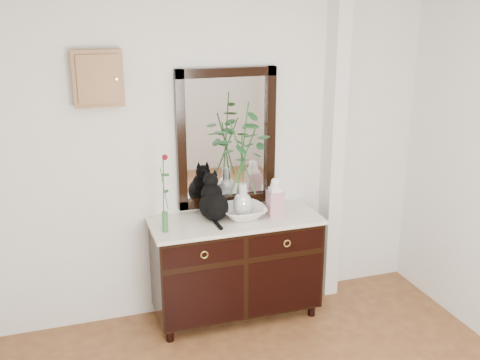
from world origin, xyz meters
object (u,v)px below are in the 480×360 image
object	(u,v)px
sideboard	(236,263)
ginger_jar	(275,196)
cat	(214,197)
lotus_bowl	(243,212)

from	to	relation	value
sideboard	ginger_jar	bearing A→B (deg)	-3.29
cat	ginger_jar	bearing A→B (deg)	-11.23
sideboard	ginger_jar	distance (m)	0.62
ginger_jar	cat	bearing A→B (deg)	171.17
ginger_jar	sideboard	bearing A→B (deg)	176.71
lotus_bowl	ginger_jar	size ratio (longest dim) A/B	1.12
sideboard	lotus_bowl	size ratio (longest dim) A/B	3.71
sideboard	cat	distance (m)	0.58
cat	lotus_bowl	size ratio (longest dim) A/B	1.01
lotus_bowl	ginger_jar	bearing A→B (deg)	-9.56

